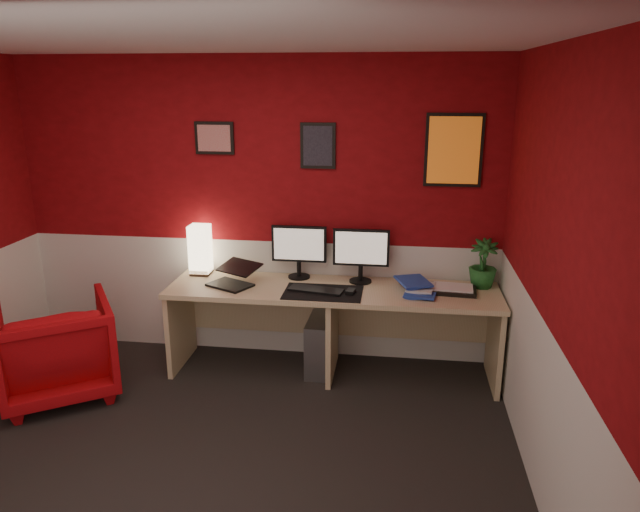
{
  "coord_description": "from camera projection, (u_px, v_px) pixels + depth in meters",
  "views": [
    {
      "loc": [
        1.15,
        -2.93,
        2.29
      ],
      "look_at": [
        0.6,
        1.21,
        1.05
      ],
      "focal_mm": 33.11,
      "sensor_mm": 36.0,
      "label": 1
    }
  ],
  "objects": [
    {
      "name": "ceiling",
      "position": [
        165.0,
        36.0,
        2.87
      ],
      "size": [
        4.0,
        3.5,
        0.01
      ],
      "primitive_type": "cube",
      "color": "white",
      "rests_on": "ground"
    },
    {
      "name": "book_middle",
      "position": [
        408.0,
        286.0,
        4.56
      ],
      "size": [
        0.24,
        0.3,
        0.02
      ],
      "primitive_type": "imported",
      "rotation": [
        0.0,
        0.0,
        -0.17
      ],
      "color": "silver",
      "rests_on": "book_bottom"
    },
    {
      "name": "desk",
      "position": [
        332.0,
        331.0,
        4.73
      ],
      "size": [
        2.6,
        0.65,
        0.73
      ],
      "primitive_type": "cube",
      "color": "tan",
      "rests_on": "ground"
    },
    {
      "name": "monitor_left",
      "position": [
        299.0,
        244.0,
        4.8
      ],
      "size": [
        0.45,
        0.06,
        0.58
      ],
      "primitive_type": "cube",
      "color": "black",
      "rests_on": "desk"
    },
    {
      "name": "pc_tower",
      "position": [
        321.0,
        344.0,
        4.82
      ],
      "size": [
        0.22,
        0.46,
        0.45
      ],
      "primitive_type": "cube",
      "rotation": [
        0.0,
        0.0,
        -0.03
      ],
      "color": "#99999E",
      "rests_on": "ground"
    },
    {
      "name": "shoji_lamp",
      "position": [
        200.0,
        251.0,
        4.92
      ],
      "size": [
        0.16,
        0.16,
        0.4
      ],
      "primitive_type": "cube",
      "color": "#FFE5B2",
      "rests_on": "desk"
    },
    {
      "name": "keyboard",
      "position": [
        316.0,
        290.0,
        4.55
      ],
      "size": [
        0.44,
        0.22,
        0.02
      ],
      "primitive_type": "cube",
      "rotation": [
        0.0,
        0.0,
        -0.19
      ],
      "color": "black",
      "rests_on": "desk_mat"
    },
    {
      "name": "laptop",
      "position": [
        229.0,
        273.0,
        4.65
      ],
      "size": [
        0.4,
        0.36,
        0.22
      ],
      "primitive_type": "cube",
      "rotation": [
        0.0,
        0.0,
        -0.48
      ],
      "color": "black",
      "rests_on": "desk"
    },
    {
      "name": "art_left",
      "position": [
        214.0,
        138.0,
        4.75
      ],
      "size": [
        0.32,
        0.02,
        0.26
      ],
      "primitive_type": "cube",
      "color": "red",
      "rests_on": "wall_back"
    },
    {
      "name": "wall_right",
      "position": [
        563.0,
        296.0,
        2.98
      ],
      "size": [
        0.01,
        3.5,
        2.5
      ],
      "primitive_type": "cube",
      "color": "maroon",
      "rests_on": "ground"
    },
    {
      "name": "mouse",
      "position": [
        351.0,
        291.0,
        4.5
      ],
      "size": [
        0.08,
        0.11,
        0.03
      ],
      "primitive_type": "cube",
      "rotation": [
        0.0,
        0.0,
        -0.17
      ],
      "color": "black",
      "rests_on": "desk_mat"
    },
    {
      "name": "wall_back",
      "position": [
        257.0,
        212.0,
        4.89
      ],
      "size": [
        4.0,
        0.01,
        2.5
      ],
      "primitive_type": "cube",
      "color": "maroon",
      "rests_on": "ground"
    },
    {
      "name": "wainscot_back",
      "position": [
        260.0,
        297.0,
        5.1
      ],
      "size": [
        4.0,
        0.01,
        1.0
      ],
      "primitive_type": "cube",
      "color": "silver",
      "rests_on": "ground"
    },
    {
      "name": "armchair",
      "position": [
        56.0,
        349.0,
        4.41
      ],
      "size": [
        1.11,
        1.11,
        0.74
      ],
      "primitive_type": "imported",
      "rotation": [
        0.0,
        0.0,
        3.73
      ],
      "color": "#BF070D",
      "rests_on": "ground"
    },
    {
      "name": "art_center",
      "position": [
        318.0,
        146.0,
        4.66
      ],
      "size": [
        0.28,
        0.02,
        0.36
      ],
      "primitive_type": "cube",
      "color": "black",
      "rests_on": "wall_back"
    },
    {
      "name": "wainscot_right",
      "position": [
        546.0,
        426.0,
        3.19
      ],
      "size": [
        0.01,
        3.5,
        1.0
      ],
      "primitive_type": "cube",
      "color": "silver",
      "rests_on": "ground"
    },
    {
      "name": "art_right",
      "position": [
        454.0,
        150.0,
        4.53
      ],
      "size": [
        0.44,
        0.02,
        0.56
      ],
      "primitive_type": "cube",
      "color": "orange",
      "rests_on": "wall_back"
    },
    {
      "name": "zen_tray",
      "position": [
        453.0,
        290.0,
        4.55
      ],
      "size": [
        0.37,
        0.28,
        0.03
      ],
      "primitive_type": "cube",
      "rotation": [
        0.0,
        0.0,
        -0.08
      ],
      "color": "black",
      "rests_on": "desk"
    },
    {
      "name": "book_top",
      "position": [
        400.0,
        283.0,
        4.55
      ],
      "size": [
        0.31,
        0.36,
        0.03
      ],
      "primitive_type": "imported",
      "rotation": [
        0.0,
        0.0,
        0.34
      ],
      "color": "#2240A0",
      "rests_on": "book_middle"
    },
    {
      "name": "potted_plant",
      "position": [
        483.0,
        264.0,
        4.6
      ],
      "size": [
        0.24,
        0.24,
        0.39
      ],
      "primitive_type": "imported",
      "rotation": [
        0.0,
        0.0,
        -0.12
      ],
      "color": "#19591E",
      "rests_on": "desk"
    },
    {
      "name": "desk_mat",
      "position": [
        323.0,
        292.0,
        4.53
      ],
      "size": [
        0.6,
        0.38,
        0.01
      ],
      "primitive_type": "cube",
      "color": "black",
      "rests_on": "desk"
    },
    {
      "name": "ground",
      "position": [
        196.0,
        473.0,
        3.59
      ],
      "size": [
        4.0,
        3.5,
        0.01
      ],
      "primitive_type": "cube",
      "color": "black",
      "rests_on": "ground"
    },
    {
      "name": "book_bottom",
      "position": [
        406.0,
        291.0,
        4.53
      ],
      "size": [
        0.28,
        0.35,
        0.03
      ],
      "primitive_type": "imported",
      "rotation": [
        0.0,
        0.0,
        -0.16
      ],
      "color": "#2240A0",
      "rests_on": "desk"
    },
    {
      "name": "monitor_right",
      "position": [
        361.0,
        247.0,
        4.69
      ],
      "size": [
        0.45,
        0.06,
        0.58
      ],
      "primitive_type": "cube",
      "color": "black",
      "rests_on": "desk"
    }
  ]
}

